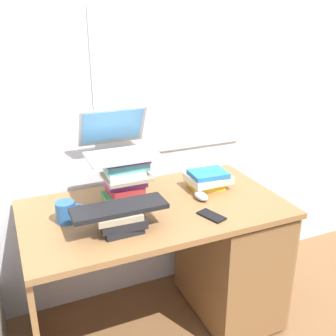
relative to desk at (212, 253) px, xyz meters
name	(u,v)px	position (x,y,z in m)	size (l,w,h in m)	color
ground_plane	(157,324)	(-0.33, 0.03, -0.41)	(6.00, 6.00, 0.00)	brown
wall_back	(126,82)	(-0.32, 0.43, 0.89)	(6.00, 0.06, 2.60)	silver
desk	(212,253)	(0.00, 0.00, 0.00)	(1.30, 0.72, 0.74)	olive
book_stack_tall	(125,179)	(-0.44, 0.14, 0.46)	(0.24, 0.21, 0.24)	orange
book_stack_keyboard_riser	(120,220)	(-0.55, -0.12, 0.39)	(0.23, 0.18, 0.10)	black
book_stack_side	(208,179)	(0.02, 0.12, 0.39)	(0.23, 0.18, 0.10)	yellow
laptop	(118,143)	(-0.45, 0.21, 0.63)	(0.35, 0.33, 0.22)	#B7BABF
keyboard	(119,208)	(-0.55, -0.12, 0.44)	(0.42, 0.14, 0.02)	black
computer_mouse	(201,196)	(-0.07, 0.01, 0.36)	(0.06, 0.10, 0.04)	#A5A8AD
mug	(66,212)	(-0.76, 0.05, 0.39)	(0.13, 0.09, 0.10)	#265999
cell_phone	(211,216)	(-0.12, -0.18, 0.34)	(0.07, 0.14, 0.01)	black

